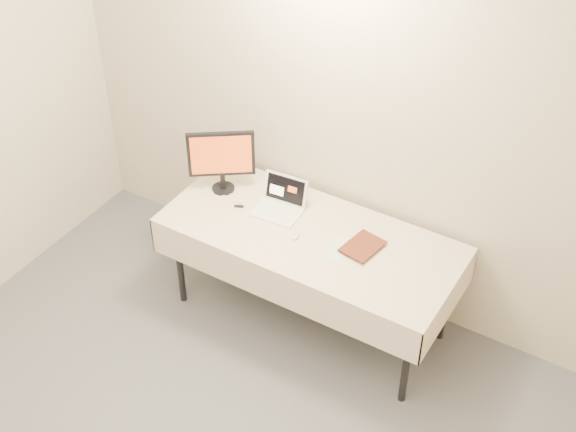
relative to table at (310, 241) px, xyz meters
The scene contains 9 objects.
back_wall 0.81m from the table, 90.00° to the left, with size 4.00×0.10×2.70m, color beige.
table is the anchor object (origin of this frame).
laptop 0.33m from the table, 158.30° to the left, with size 0.31×0.28×0.20m.
monitor 0.79m from the table, behind, with size 0.36×0.27×0.44m.
book 0.31m from the table, 14.22° to the left, with size 0.19×0.02×0.25m, color maroon.
alarm_clock 0.37m from the table, 141.25° to the left, with size 0.13×0.08×0.05m.
clicker 0.12m from the table, 131.04° to the right, with size 0.04×0.08×0.02m, color silver.
paper_form 0.22m from the table, ahead, with size 0.10×0.24×0.00m, color #C4ECBB.
usb_dongle 0.53m from the table, behind, with size 0.06×0.02×0.01m, color black.
Camera 1 is at (1.82, -1.23, 3.92)m, focal length 50.00 mm.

